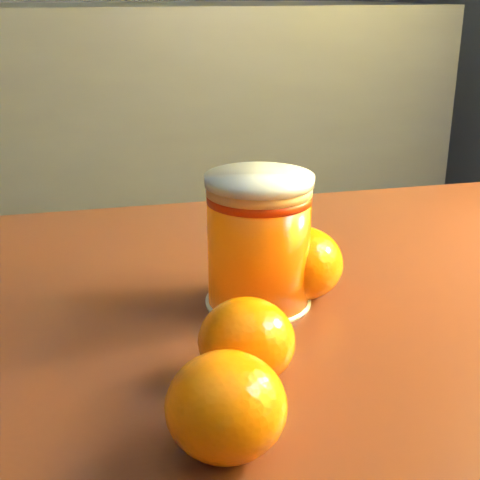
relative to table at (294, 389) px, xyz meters
name	(u,v)px	position (x,y,z in m)	size (l,w,h in m)	color
table	(294,389)	(0.00, 0.00, 0.00)	(0.94, 0.69, 0.68)	#642D19
juice_glass	(259,242)	(-0.03, 0.01, 0.14)	(0.09, 0.09, 0.11)	#DC4D04
orange_front	(247,341)	(-0.08, -0.10, 0.12)	(0.07, 0.07, 0.06)	orange
orange_back	(302,263)	(0.01, 0.01, 0.12)	(0.07, 0.07, 0.06)	orange
orange_extra	(226,406)	(-0.11, -0.17, 0.12)	(0.07, 0.07, 0.06)	orange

